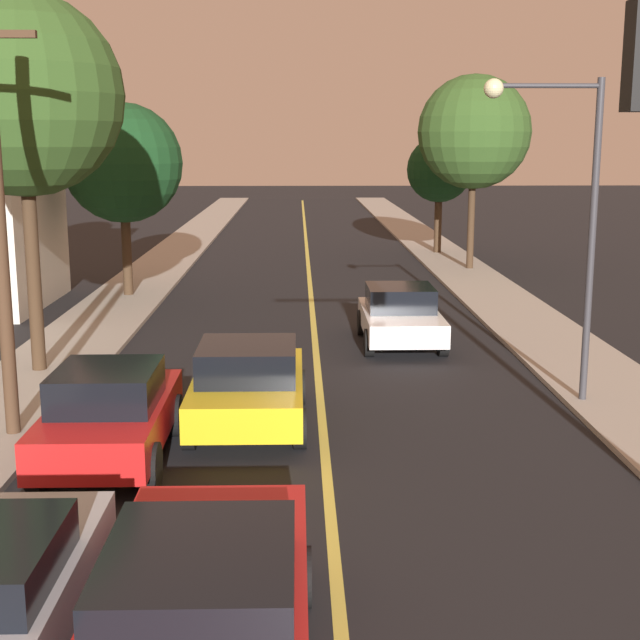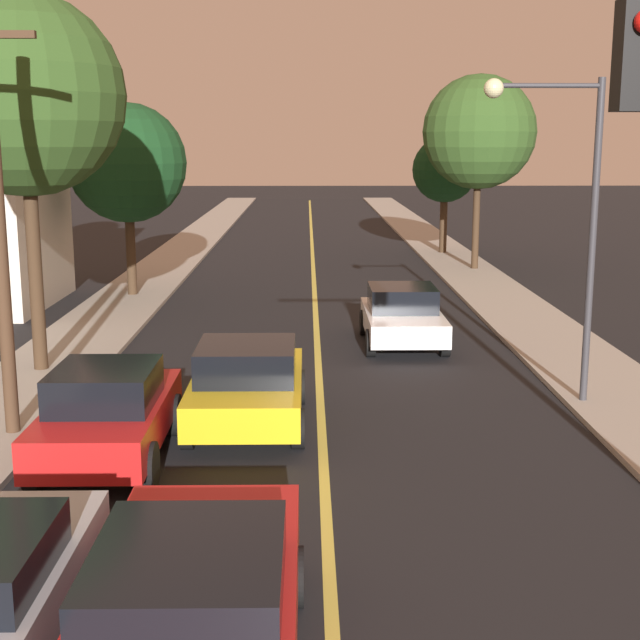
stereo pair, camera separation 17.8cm
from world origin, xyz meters
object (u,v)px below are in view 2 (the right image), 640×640
Objects in this scene: car_outer_lane_second at (108,413)px; tree_right_near at (479,132)px; car_far_oncoming at (402,315)px; tree_left_far at (127,163)px; streetlamp_right at (564,191)px; tree_left_near at (24,96)px; car_near_lane_second at (247,384)px; car_near_lane_front at (192,611)px; tree_right_far at (445,170)px.

car_outer_lane_second is 23.80m from tree_right_near.
tree_right_near is at bearing -108.15° from car_far_oncoming.
car_outer_lane_second is 0.66× the size of tree_left_far.
streetlamp_right is at bearing -95.82° from tree_right_near.
tree_left_near is (-8.29, -2.73, 5.23)m from car_far_oncoming.
streetlamp_right is at bearing 10.96° from car_near_lane_second.
tree_right_near reaches higher than streetlamp_right.
car_near_lane_front is 14.76m from car_far_oncoming.
car_near_lane_front is at bearing -105.80° from tree_right_near.
car_near_lane_second is at bearing -70.95° from tree_left_far.
car_near_lane_second is 1.02× the size of car_outer_lane_second.
car_outer_lane_second is at bearing -63.91° from tree_left_near.
tree_left_near is 24.15m from tree_right_far.
tree_right_far reaches higher than car_near_lane_front.
tree_right_near is at bearing -84.65° from tree_right_far.
car_near_lane_second is 21.36m from tree_right_near.
car_near_lane_second is at bearing 90.00° from car_near_lane_front.
car_outer_lane_second reaches higher than car_far_oncoming.
car_near_lane_second is 1.05× the size of car_far_oncoming.
car_outer_lane_second is 0.54× the size of tree_right_near.
car_near_lane_second is at bearing -111.71° from tree_right_near.
streetlamp_right is 16.24m from tree_left_far.
streetlamp_right is at bearing -13.67° from tree_left_near.
tree_left_near reaches higher than car_far_oncoming.
tree_right_near is (7.71, 27.27, 4.61)m from car_near_lane_front.
tree_left_near is at bearing -128.68° from tree_right_near.
car_near_lane_second reaches higher than car_near_lane_front.
car_far_oncoming is (3.48, 6.45, -0.03)m from car_near_lane_second.
streetlamp_right reaches higher than tree_right_far.
tree_left_near is 9.91m from tree_left_far.
tree_left_far is at bearing 102.30° from car_near_lane_front.
tree_right_far is (-0.48, 5.17, -1.60)m from tree_right_near.
tree_right_near is (12.53, 15.65, -0.59)m from tree_left_near.
tree_left_near is 1.30× the size of tree_left_far.
car_outer_lane_second is at bearing -159.62° from streetlamp_right.
car_far_oncoming is at bearing 18.19° from tree_left_near.
tree_left_near reaches higher than car_near_lane_second.
tree_right_near reaches higher than car_near_lane_front.
tree_right_near reaches higher than car_outer_lane_second.
car_far_oncoming is at bearing 114.09° from streetlamp_right.
car_far_oncoming is at bearing 61.68° from car_near_lane_second.
car_near_lane_front is at bearing 76.37° from car_far_oncoming.
car_outer_lane_second is (-2.10, 6.07, 0.03)m from car_near_lane_front.
car_outer_lane_second is 0.79× the size of tree_right_far.
car_near_lane_second is at bearing -106.41° from tree_right_far.
car_near_lane_second is 0.67× the size of tree_left_far.
tree_left_far reaches higher than streetlamp_right.
car_near_lane_front is at bearing -102.56° from tree_right_far.
car_near_lane_second is at bearing 40.97° from car_outer_lane_second.
tree_left_far reaches higher than car_far_oncoming.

